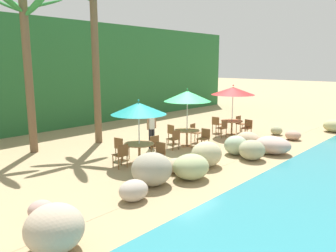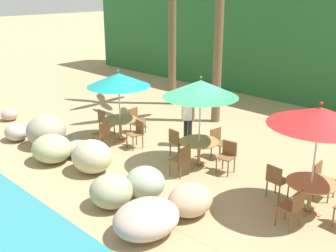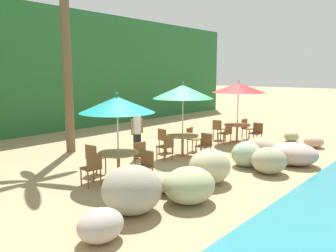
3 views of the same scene
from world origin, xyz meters
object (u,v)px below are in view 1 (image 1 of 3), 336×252
chair_teal_inland (121,147)px  dining_table_green (187,133)px  chair_green_seaward (195,132)px  chair_green_left (174,138)px  chair_red_inland (216,123)px  chair_teal_seaward (156,145)px  chair_red_left (223,127)px  chair_green_right (204,137)px  chair_teal_left (121,154)px  dining_table_red (232,123)px  chair_green_inland (172,132)px  umbrella_green (187,96)px  umbrella_red (233,91)px  palm_tree_nearest (26,52)px  umbrella_teal (139,108)px  chair_red_right (247,127)px  chair_teal_right (159,153)px  chair_red_seaward (240,123)px  waiter_in_white (152,126)px  dining_table_teal (139,147)px

chair_teal_inland → dining_table_green: bearing=-9.3°
chair_teal_inland → chair_green_seaward: size_ratio=1.00×
chair_green_left → chair_red_inland: 4.17m
chair_teal_seaward → chair_red_left: bearing=1.5°
chair_teal_seaward → chair_green_right: size_ratio=1.00×
chair_teal_seaward → chair_teal_inland: size_ratio=1.00×
chair_teal_left → dining_table_red: 7.38m
chair_green_inland → chair_red_left: size_ratio=1.00×
umbrella_green → umbrella_red: (3.41, -0.18, 0.03)m
chair_green_right → palm_tree_nearest: size_ratio=0.14×
chair_teal_inland → chair_green_right: size_ratio=1.00×
dining_table_green → umbrella_red: umbrella_red is taller
chair_green_left → umbrella_teal: bearing=-173.1°
umbrella_teal → chair_green_seaward: size_ratio=2.71×
chair_teal_seaward → chair_green_seaward: (3.09, 0.53, 0.00)m
chair_green_left → chair_red_right: bearing=-13.4°
chair_teal_inland → chair_teal_right: (0.36, -1.67, 0.00)m
chair_green_right → palm_tree_nearest: bearing=136.3°
dining_table_red → chair_red_seaward: size_ratio=1.26×
chair_red_seaward → chair_red_left: 1.71m
chair_green_left → waiter_in_white: (-0.41, 0.95, 0.47)m
dining_table_red → chair_red_right: chair_red_right is taller
chair_teal_left → waiter_in_white: (2.71, 1.22, 0.47)m
chair_teal_seaward → chair_red_seaward: (6.53, 0.17, 0.00)m
dining_table_teal → chair_red_inland: 6.45m
umbrella_teal → chair_red_seaward: size_ratio=2.71×
umbrella_green → chair_green_right: (0.14, -0.84, -1.72)m
chair_red_left → waiter_in_white: bearing=163.6°
chair_teal_right → chair_green_right: bearing=5.2°
chair_green_inland → chair_red_right: 3.94m
umbrella_green → chair_teal_inland: bearing=170.7°
chair_green_seaward → umbrella_red: umbrella_red is taller
chair_green_inland → waiter_in_white: bearing=176.4°
dining_table_teal → chair_red_inland: bearing=8.4°
dining_table_teal → chair_teal_seaward: (0.85, -0.03, -0.10)m
chair_green_seaward → umbrella_teal: bearing=-172.8°
chair_green_seaward → chair_green_right: size_ratio=1.00×
chair_teal_inland → waiter_in_white: (2.05, 0.39, 0.47)m
chair_red_left → chair_teal_left: bearing=-179.1°
palm_tree_nearest → chair_green_seaward: bearing=-33.5°
chair_teal_inland → umbrella_green: 3.77m
chair_red_left → palm_tree_nearest: bearing=150.6°
chair_teal_seaward → chair_red_left: size_ratio=1.00×
chair_teal_left → umbrella_red: 7.58m
dining_table_teal → chair_teal_right: chair_teal_right is taller
chair_green_seaward → chair_red_right: (2.63, -1.25, 0.00)m
dining_table_teal → chair_red_seaward: (7.38, 0.13, -0.10)m
chair_green_left → waiter_in_white: bearing=113.5°
chair_teal_seaward → chair_teal_right: 1.06m
chair_red_seaward → palm_tree_nearest: bearing=155.5°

